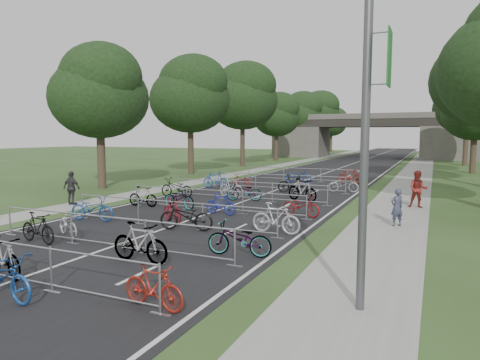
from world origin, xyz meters
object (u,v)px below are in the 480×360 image
(pedestrian_a, at_px, (397,208))
(pedestrian_c, at_px, (72,188))
(pedestrian_b, at_px, (418,189))
(lamppost, at_px, (367,106))
(bike_2, at_px, (2,277))
(bike_1, at_px, (4,257))
(overpass_bridge, at_px, (370,136))

(pedestrian_a, bearing_deg, pedestrian_c, -36.11)
(pedestrian_a, distance_m, pedestrian_b, 5.17)
(lamppost, relative_size, pedestrian_b, 4.35)
(bike_2, relative_size, pedestrian_b, 1.09)
(bike_1, bearing_deg, pedestrian_b, -16.59)
(bike_1, height_order, bike_2, bike_1)
(lamppost, distance_m, pedestrian_b, 14.71)
(lamppost, xyz_separation_m, pedestrian_b, (0.59, 14.31, -3.34))
(lamppost, bearing_deg, pedestrian_c, 154.53)
(bike_2, xyz_separation_m, pedestrian_a, (7.39, 11.97, 0.23))
(lamppost, bearing_deg, bike_2, -159.36)
(overpass_bridge, xyz_separation_m, pedestrian_c, (-7.81, -55.31, -2.64))
(bike_2, distance_m, pedestrian_b, 18.89)
(overpass_bridge, bearing_deg, pedestrian_a, -81.22)
(bike_1, relative_size, pedestrian_b, 0.97)
(overpass_bridge, xyz_separation_m, lamppost, (8.33, -63.00, 0.75))
(bike_2, bearing_deg, overpass_bridge, 5.67)
(overpass_bridge, xyz_separation_m, bike_1, (-0.45, -64.74, -2.98))
(bike_2, relative_size, pedestrian_a, 1.34)
(bike_2, bearing_deg, pedestrian_a, -26.82)
(pedestrian_b, xyz_separation_m, pedestrian_c, (-16.73, -6.63, -0.05))
(bike_2, xyz_separation_m, pedestrian_c, (-8.73, 10.48, 0.35))
(bike_1, relative_size, bike_2, 0.89)
(pedestrian_b, bearing_deg, bike_1, -122.62)
(pedestrian_b, bearing_deg, pedestrian_c, -160.76)
(bike_1, distance_m, pedestrian_c, 11.97)
(lamppost, relative_size, bike_1, 4.47)
(lamppost, height_order, pedestrian_b, lamppost)
(bike_1, distance_m, pedestrian_a, 14.00)
(overpass_bridge, relative_size, pedestrian_b, 16.42)
(bike_1, height_order, pedestrian_c, pedestrian_c)
(lamppost, relative_size, bike_2, 3.99)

